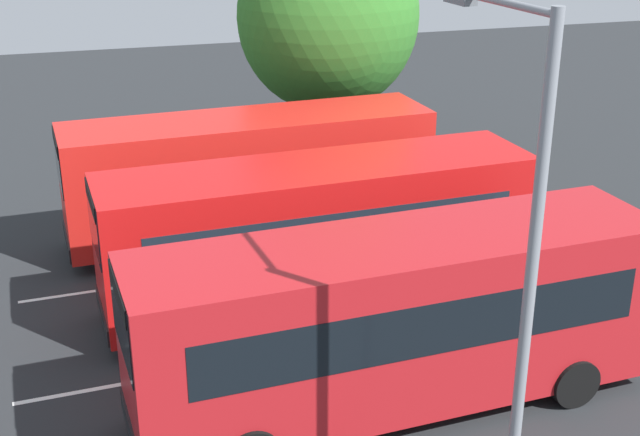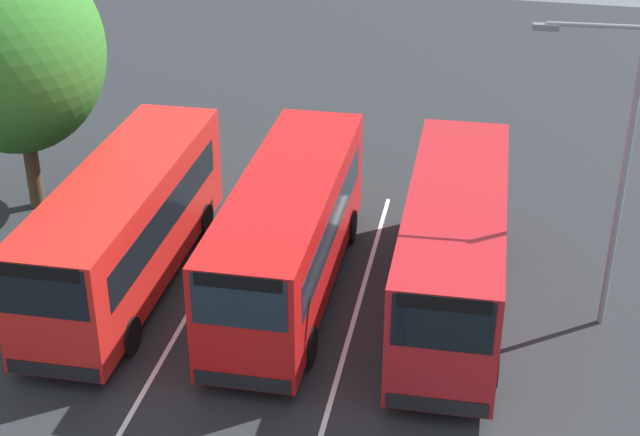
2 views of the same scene
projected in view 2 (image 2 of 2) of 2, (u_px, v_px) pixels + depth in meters
The scene contains 8 objects.
ground_plane at pixel (280, 295), 24.74m from camera, with size 63.89×63.89×0.00m, color #232628.
bus_far_left at pixel (125, 224), 24.43m from camera, with size 9.54×2.85×3.25m.
bus_center_left at pixel (288, 232), 24.07m from camera, with size 9.54×2.84×3.25m.
bus_center_right at pixel (454, 247), 23.36m from camera, with size 9.55×2.89×3.25m.
street_lamp at pixel (615, 161), 21.63m from camera, with size 0.37×2.49×7.59m.
depot_tree at pixel (15, 52), 27.07m from camera, with size 5.61×5.05×7.87m.
lane_stripe_outer_left at pixel (205, 285), 25.17m from camera, with size 12.47×0.12×0.01m, color silver.
lane_stripe_inner_left at pixel (358, 305), 24.30m from camera, with size 12.47×0.12×0.01m, color silver.
Camera 2 is at (20.19, 5.94, 13.19)m, focal length 53.18 mm.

